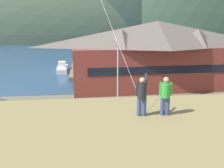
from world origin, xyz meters
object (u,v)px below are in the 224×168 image
at_px(moored_boat_wharfside, 62,68).
at_px(parking_light_pole, 118,74).
at_px(parked_car_front_row_silver, 161,110).
at_px(person_kite_flyer, 142,95).
at_px(person_companion, 165,95).
at_px(harbor_lodge, 157,53).
at_px(storage_shed_waterside, 105,74).
at_px(parked_car_front_row_end, 113,138).
at_px(parked_car_lone_by_shed, 40,116).
at_px(parked_car_back_row_left, 7,150).
at_px(wharf_dock, 79,71).

relative_size(moored_boat_wharfside, parking_light_pole, 0.82).
xyz_separation_m(moored_boat_wharfside, parked_car_front_row_silver, (12.70, -27.77, 0.34)).
xyz_separation_m(person_kite_flyer, person_companion, (1.05, -0.03, -0.02)).
relative_size(harbor_lodge, storage_shed_waterside, 3.82).
bearing_deg(moored_boat_wharfside, person_kite_flyer, -80.92).
bearing_deg(parked_car_front_row_silver, parked_car_front_row_end, -132.76).
bearing_deg(parked_car_lone_by_shed, parked_car_front_row_silver, 1.75).
relative_size(storage_shed_waterside, parked_car_back_row_left, 1.69).
bearing_deg(storage_shed_waterside, wharf_dock, 106.67).
height_order(parked_car_front_row_end, person_kite_flyer, person_kite_flyer).
xyz_separation_m(wharf_dock, parking_light_pole, (5.02, -23.49, 4.17)).
distance_m(parking_light_pole, person_kite_flyer, 19.69).
xyz_separation_m(moored_boat_wharfside, parked_car_back_row_left, (-1.57, -35.26, 0.34)).
bearing_deg(storage_shed_waterside, moored_boat_wharfside, 116.75).
relative_size(parked_car_front_row_end, parked_car_lone_by_shed, 1.01).
relative_size(parking_light_pole, person_companion, 4.46).
xyz_separation_m(harbor_lodge, parking_light_pole, (-7.39, -10.28, -0.96)).
bearing_deg(wharf_dock, person_companion, -83.72).
distance_m(parking_light_pole, person_companion, 19.67).
bearing_deg(person_companion, storage_shed_waterside, 91.05).
distance_m(harbor_lodge, storage_shed_waterside, 8.80).
bearing_deg(harbor_lodge, person_kite_flyer, -106.43).
relative_size(parked_car_front_row_end, person_kite_flyer, 2.31).
distance_m(wharf_dock, parking_light_pole, 24.38).
relative_size(harbor_lodge, person_kite_flyer, 14.97).
height_order(parked_car_lone_by_shed, parked_car_front_row_silver, same).
relative_size(parked_car_front_row_silver, parked_car_back_row_left, 1.01).
xyz_separation_m(parking_light_pole, person_kite_flyer, (-1.36, -19.38, 3.20)).
bearing_deg(parked_car_back_row_left, parking_light_pole, 47.52).
bearing_deg(parking_light_pole, person_companion, -90.89).
bearing_deg(parked_car_front_row_end, parked_car_front_row_silver, 47.24).
xyz_separation_m(parked_car_front_row_silver, person_companion, (-4.64, -16.06, 6.64)).
height_order(person_kite_flyer, person_companion, person_kite_flyer).
height_order(harbor_lodge, person_kite_flyer, harbor_lodge).
bearing_deg(parked_car_lone_by_shed, parked_car_front_row_end, -40.93).
height_order(parked_car_lone_by_shed, parking_light_pole, parking_light_pole).
height_order(wharf_dock, person_kite_flyer, person_kite_flyer).
height_order(moored_boat_wharfside, person_companion, person_companion).
xyz_separation_m(parked_car_back_row_left, person_kite_flyer, (8.57, -8.54, 6.66)).
relative_size(wharf_dock, parked_car_front_row_end, 3.70).
height_order(moored_boat_wharfside, person_kite_flyer, person_kite_flyer).
height_order(storage_shed_waterside, person_companion, person_companion).
distance_m(storage_shed_waterside, wharf_dock, 14.76).
relative_size(storage_shed_waterside, parked_car_front_row_end, 1.70).
distance_m(storage_shed_waterside, moored_boat_wharfside, 16.81).
bearing_deg(parking_light_pole, parked_car_back_row_left, -132.48).
xyz_separation_m(parked_car_lone_by_shed, parked_car_front_row_silver, (12.83, 0.39, 0.00)).
xyz_separation_m(wharf_dock, parked_car_back_row_left, (-4.90, -34.33, 0.71)).
bearing_deg(harbor_lodge, parked_car_front_row_end, -114.10).
xyz_separation_m(wharf_dock, moored_boat_wharfside, (-3.33, 0.93, 0.37)).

